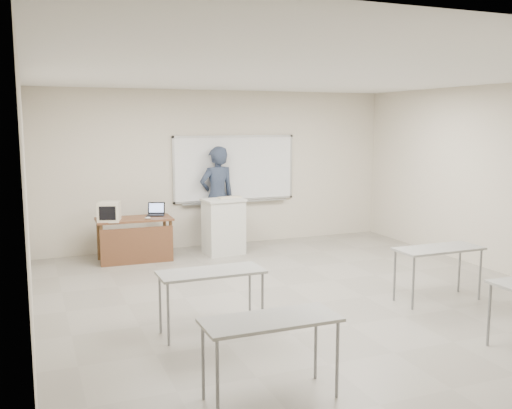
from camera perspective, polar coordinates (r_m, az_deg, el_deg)
name	(u,v)px	position (r m, az deg, el deg)	size (l,w,h in m)	color
floor	(315,304)	(7.77, 5.89, -9.83)	(7.00, 8.00, 0.01)	gray
whiteboard	(235,169)	(11.19, -2.16, 3.54)	(2.48, 0.10, 1.31)	white
student_desks	(373,281)	(6.47, 11.61, -7.46)	(4.40, 2.20, 0.73)	gray
instructor_desk	(135,232)	(10.03, -11.96, -2.72)	(1.29, 0.64, 0.75)	brown
podium	(224,226)	(10.43, -3.27, -2.19)	(0.72, 0.53, 1.02)	silver
crt_monitor	(110,211)	(9.89, -14.42, -0.67)	(0.35, 0.40, 0.34)	beige
laptop	(155,212)	(10.31, -10.08, -0.77)	(0.30, 0.28, 0.22)	black
mouse	(148,218)	(9.94, -10.78, -1.33)	(0.10, 0.07, 0.04)	#B7BBC0
keyboard	(230,197)	(10.47, -2.65, 0.72)	(0.44, 0.15, 0.02)	beige
presenter	(217,197)	(10.96, -3.91, 0.75)	(0.71, 0.47, 1.94)	black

